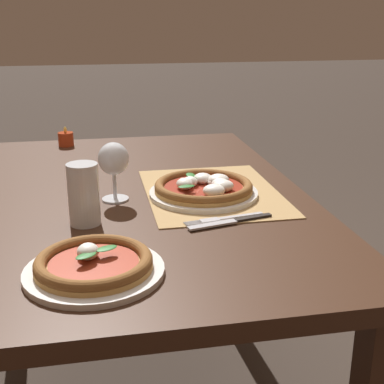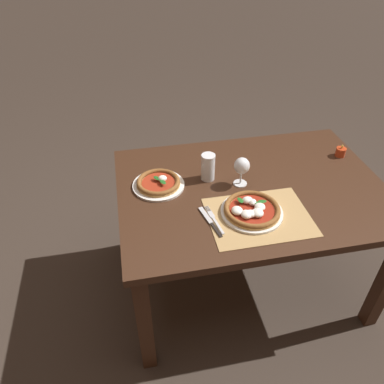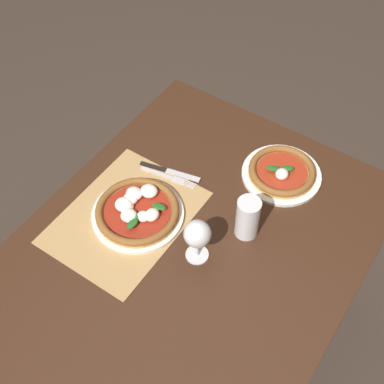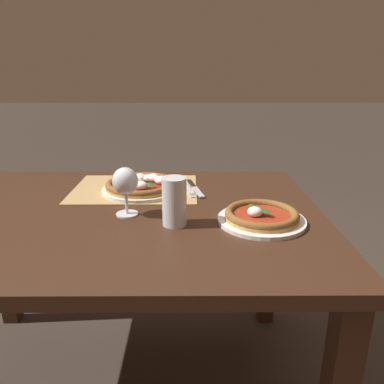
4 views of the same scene
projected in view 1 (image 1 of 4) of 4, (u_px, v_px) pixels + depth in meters
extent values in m
cube|color=#382114|center=(128.00, 200.00, 1.47)|extent=(1.36, 0.96, 0.04)
cube|color=#382114|center=(220.00, 228.00, 2.24)|extent=(0.07, 0.07, 0.70)
cube|color=#382114|center=(12.00, 243.00, 2.09)|extent=(0.07, 0.07, 0.70)
cube|color=#A88451|center=(212.00, 192.00, 1.46)|extent=(0.47, 0.36, 0.00)
cylinder|color=silver|center=(203.00, 193.00, 1.43)|extent=(0.29, 0.29, 0.01)
cylinder|color=tan|center=(204.00, 189.00, 1.43)|extent=(0.26, 0.26, 0.01)
torus|color=brown|center=(204.00, 186.00, 1.42)|extent=(0.26, 0.26, 0.02)
cylinder|color=maroon|center=(204.00, 187.00, 1.42)|extent=(0.21, 0.21, 0.00)
ellipsoid|color=white|center=(219.00, 180.00, 1.44)|extent=(0.06, 0.06, 0.03)
ellipsoid|color=white|center=(215.00, 182.00, 1.44)|extent=(0.05, 0.04, 0.02)
ellipsoid|color=white|center=(185.00, 184.00, 1.40)|extent=(0.05, 0.04, 0.03)
ellipsoid|color=white|center=(203.00, 178.00, 1.45)|extent=(0.05, 0.05, 0.03)
ellipsoid|color=white|center=(190.00, 182.00, 1.43)|extent=(0.04, 0.04, 0.03)
ellipsoid|color=white|center=(214.00, 191.00, 1.35)|extent=(0.05, 0.06, 0.03)
ellipsoid|color=white|center=(221.00, 184.00, 1.41)|extent=(0.05, 0.05, 0.03)
ellipsoid|color=white|center=(223.00, 186.00, 1.39)|extent=(0.05, 0.06, 0.03)
ellipsoid|color=#1E5B1E|center=(186.00, 186.00, 1.37)|extent=(0.03, 0.05, 0.00)
ellipsoid|color=#1E5B1E|center=(191.00, 179.00, 1.43)|extent=(0.05, 0.05, 0.00)
ellipsoid|color=#1E5B1E|center=(217.00, 179.00, 1.43)|extent=(0.05, 0.03, 0.00)
ellipsoid|color=#1E5B1E|center=(190.00, 175.00, 1.47)|extent=(0.04, 0.02, 0.00)
cylinder|color=silver|center=(94.00, 271.00, 1.01)|extent=(0.27, 0.27, 0.01)
cylinder|color=tan|center=(94.00, 266.00, 1.00)|extent=(0.22, 0.22, 0.01)
torus|color=brown|center=(94.00, 261.00, 1.00)|extent=(0.22, 0.22, 0.02)
cylinder|color=maroon|center=(94.00, 263.00, 1.00)|extent=(0.17, 0.17, 0.00)
ellipsoid|color=white|center=(88.00, 251.00, 1.02)|extent=(0.05, 0.04, 0.03)
ellipsoid|color=#1E5B1E|center=(106.00, 248.00, 1.02)|extent=(0.04, 0.05, 0.00)
ellipsoid|color=#1E5B1E|center=(86.00, 256.00, 0.99)|extent=(0.05, 0.05, 0.00)
cylinder|color=silver|center=(115.00, 199.00, 1.40)|extent=(0.07, 0.07, 0.00)
cylinder|color=silver|center=(115.00, 186.00, 1.39)|extent=(0.01, 0.01, 0.06)
ellipsoid|color=silver|center=(113.00, 159.00, 1.37)|extent=(0.08, 0.08, 0.08)
ellipsoid|color=#C17019|center=(114.00, 162.00, 1.37)|extent=(0.07, 0.07, 0.05)
cylinder|color=silver|center=(84.00, 194.00, 1.23)|extent=(0.07, 0.07, 0.15)
cylinder|color=black|center=(84.00, 200.00, 1.23)|extent=(0.07, 0.07, 0.12)
cylinder|color=silver|center=(82.00, 173.00, 1.21)|extent=(0.07, 0.07, 0.02)
cube|color=#B7B7BC|center=(241.00, 216.00, 1.28)|extent=(0.03, 0.12, 0.00)
cube|color=#B7B7BC|center=(210.00, 221.00, 1.25)|extent=(0.03, 0.05, 0.00)
cylinder|color=#B7B7BC|center=(191.00, 222.00, 1.25)|extent=(0.01, 0.04, 0.00)
cylinder|color=#B7B7BC|center=(192.00, 223.00, 1.24)|extent=(0.01, 0.04, 0.00)
cylinder|color=#B7B7BC|center=(193.00, 223.00, 1.23)|extent=(0.01, 0.04, 0.00)
cylinder|color=#B7B7BC|center=(194.00, 224.00, 1.23)|extent=(0.01, 0.04, 0.00)
cube|color=black|center=(253.00, 218.00, 1.27)|extent=(0.03, 0.10, 0.01)
cube|color=#B7B7BC|center=(212.00, 225.00, 1.23)|extent=(0.05, 0.12, 0.00)
cylinder|color=#B23819|center=(66.00, 139.00, 1.96)|extent=(0.06, 0.06, 0.05)
cylinder|color=silver|center=(66.00, 141.00, 1.97)|extent=(0.04, 0.04, 0.03)
ellipsoid|color=#F9C64C|center=(65.00, 130.00, 1.95)|extent=(0.01, 0.01, 0.02)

